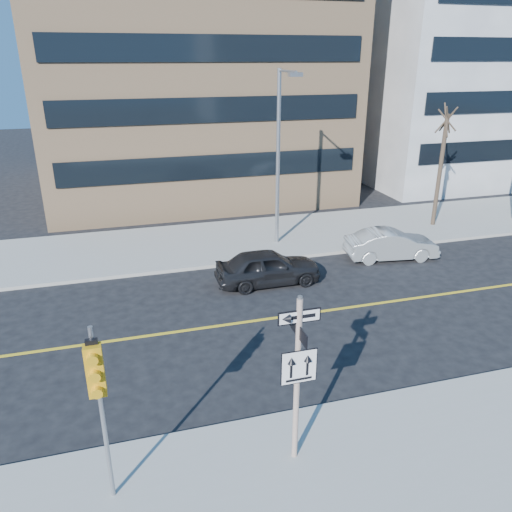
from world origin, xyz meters
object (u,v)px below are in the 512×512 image
object	(u,v)px
traffic_signal	(97,384)
streetlight_a	(280,148)
street_tree_west	(447,123)
parked_car_b	(391,245)
parked_car_a	(268,267)
sign_pole	(298,372)

from	to	relation	value
traffic_signal	streetlight_a	xyz separation A→B (m)	(8.00, 13.42, 1.73)
streetlight_a	street_tree_west	xyz separation A→B (m)	(9.00, 0.54, 0.77)
parked_car_b	streetlight_a	distance (m)	6.69
traffic_signal	parked_car_a	bearing A→B (deg)	56.64
street_tree_west	sign_pole	bearing A→B (deg)	-133.26
streetlight_a	sign_pole	bearing A→B (deg)	-106.77
sign_pole	parked_car_a	world-z (taller)	sign_pole
streetlight_a	street_tree_west	bearing A→B (deg)	3.45
parked_car_b	traffic_signal	bearing A→B (deg)	138.15
sign_pole	parked_car_a	distance (m)	9.79
traffic_signal	street_tree_west	bearing A→B (deg)	39.39
parked_car_b	street_tree_west	bearing A→B (deg)	-45.15
traffic_signal	parked_car_a	distance (m)	11.62
parked_car_a	street_tree_west	bearing A→B (deg)	-67.30
sign_pole	parked_car_a	xyz separation A→B (m)	(2.26, 9.37, -1.72)
parked_car_a	streetlight_a	size ratio (longest dim) A/B	0.53
sign_pole	traffic_signal	xyz separation A→B (m)	(-4.00, -0.15, 0.59)
parked_car_b	street_tree_west	distance (m)	7.48
parked_car_a	traffic_signal	bearing A→B (deg)	146.84
parked_car_b	parked_car_a	bearing A→B (deg)	107.31
traffic_signal	parked_car_b	bearing A→B (deg)	40.25
sign_pole	parked_car_a	bearing A→B (deg)	76.42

